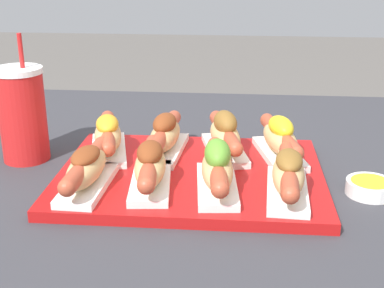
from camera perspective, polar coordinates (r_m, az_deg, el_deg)
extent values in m
cube|color=#B71414|center=(0.90, -0.11, -3.36)|extent=(0.44, 0.33, 0.02)
cube|color=white|center=(0.85, -11.06, -4.26)|extent=(0.07, 0.16, 0.01)
ellipsoid|color=tan|center=(0.84, -11.19, -2.53)|extent=(0.05, 0.14, 0.04)
cylinder|color=#AD472D|center=(0.84, -11.22, -2.08)|extent=(0.03, 0.17, 0.03)
sphere|color=#AD472D|center=(0.76, -13.21, -4.57)|extent=(0.03, 0.03, 0.03)
sphere|color=#AD472D|center=(0.91, -9.57, 0.00)|extent=(0.03, 0.03, 0.03)
ellipsoid|color=brown|center=(0.83, -11.29, -1.24)|extent=(0.04, 0.08, 0.02)
cube|color=white|center=(0.84, -4.42, -4.11)|extent=(0.07, 0.16, 0.01)
ellipsoid|color=tan|center=(0.83, -4.48, -2.35)|extent=(0.06, 0.14, 0.04)
cylinder|color=#AD472D|center=(0.83, -4.49, -1.90)|extent=(0.04, 0.17, 0.03)
sphere|color=#AD472D|center=(0.75, -4.92, -4.44)|extent=(0.03, 0.03, 0.03)
sphere|color=#AD472D|center=(0.91, -4.14, 0.19)|extent=(0.03, 0.03, 0.03)
ellipsoid|color=brown|center=(0.82, -4.52, -0.90)|extent=(0.05, 0.08, 0.03)
cube|color=white|center=(0.83, 2.68, -4.47)|extent=(0.07, 0.16, 0.01)
ellipsoid|color=tan|center=(0.82, 2.71, -2.70)|extent=(0.06, 0.14, 0.04)
cylinder|color=#AD472D|center=(0.82, 2.72, -2.24)|extent=(0.04, 0.17, 0.03)
sphere|color=#AD472D|center=(0.74, 3.02, -4.86)|extent=(0.03, 0.03, 0.03)
sphere|color=#AD472D|center=(0.90, 2.47, -0.08)|extent=(0.03, 0.03, 0.03)
ellipsoid|color=#5B992D|center=(0.81, 2.74, -1.05)|extent=(0.05, 0.08, 0.04)
cube|color=white|center=(0.83, 10.11, -4.94)|extent=(0.07, 0.16, 0.01)
ellipsoid|color=tan|center=(0.81, 10.24, -3.16)|extent=(0.06, 0.14, 0.04)
cylinder|color=#AD472D|center=(0.81, 10.27, -2.70)|extent=(0.04, 0.17, 0.03)
sphere|color=#AD472D|center=(0.73, 10.44, -5.36)|extent=(0.03, 0.03, 0.03)
sphere|color=#AD472D|center=(0.89, 10.13, -0.51)|extent=(0.03, 0.03, 0.03)
ellipsoid|color=brown|center=(0.81, 10.33, -1.75)|extent=(0.04, 0.08, 0.03)
cube|color=white|center=(0.98, -8.87, -0.65)|extent=(0.09, 0.17, 0.01)
ellipsoid|color=tan|center=(0.97, -8.96, 0.89)|extent=(0.08, 0.14, 0.04)
cylinder|color=#AD472D|center=(0.97, -8.98, 1.28)|extent=(0.07, 0.17, 0.03)
sphere|color=#AD472D|center=(0.89, -8.98, -0.55)|extent=(0.03, 0.03, 0.03)
sphere|color=#AD472D|center=(1.05, -8.98, 2.83)|extent=(0.03, 0.03, 0.03)
ellipsoid|color=gold|center=(0.96, -9.03, 2.12)|extent=(0.06, 0.08, 0.03)
cube|color=white|center=(0.97, -2.87, -0.63)|extent=(0.07, 0.16, 0.01)
ellipsoid|color=tan|center=(0.96, -2.90, 0.93)|extent=(0.06, 0.14, 0.04)
cylinder|color=#AD472D|center=(0.96, -2.91, 1.33)|extent=(0.04, 0.17, 0.03)
sphere|color=#AD472D|center=(0.88, -4.10, -0.52)|extent=(0.03, 0.03, 0.03)
sphere|color=#AD472D|center=(1.04, -1.90, 2.89)|extent=(0.03, 0.03, 0.03)
ellipsoid|color=brown|center=(0.95, -2.93, 2.23)|extent=(0.05, 0.08, 0.03)
cube|color=white|center=(0.97, 3.50, -0.66)|extent=(0.09, 0.17, 0.01)
ellipsoid|color=tan|center=(0.96, 3.54, 0.90)|extent=(0.08, 0.14, 0.04)
cylinder|color=#AD472D|center=(0.96, 3.55, 1.30)|extent=(0.06, 0.17, 0.03)
sphere|color=#AD472D|center=(0.88, 4.66, -0.56)|extent=(0.03, 0.03, 0.03)
sphere|color=#AD472D|center=(1.04, 2.61, 2.87)|extent=(0.03, 0.03, 0.03)
ellipsoid|color=brown|center=(0.95, 3.57, 2.31)|extent=(0.06, 0.08, 0.04)
cube|color=white|center=(0.96, 9.29, -1.04)|extent=(0.09, 0.17, 0.01)
ellipsoid|color=tan|center=(0.96, 9.39, 0.52)|extent=(0.08, 0.14, 0.04)
cylinder|color=#AD472D|center=(0.95, 9.41, 0.93)|extent=(0.06, 0.17, 0.03)
sphere|color=#AD472D|center=(0.88, 11.06, -0.97)|extent=(0.03, 0.03, 0.03)
sphere|color=#AD472D|center=(1.03, 8.00, 2.54)|extent=(0.03, 0.03, 0.03)
ellipsoid|color=yellow|center=(0.95, 9.47, 1.85)|extent=(0.06, 0.08, 0.03)
cylinder|color=white|center=(0.90, 18.51, -4.53)|extent=(0.08, 0.08, 0.02)
cylinder|color=yellow|center=(0.89, 18.56, -4.11)|extent=(0.06, 0.06, 0.01)
cylinder|color=red|center=(1.01, -17.61, 2.73)|extent=(0.08, 0.08, 0.16)
cylinder|color=white|center=(0.99, -18.14, 7.47)|extent=(0.09, 0.09, 0.01)
cylinder|color=red|center=(0.98, -17.80, 9.47)|extent=(0.01, 0.01, 0.06)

